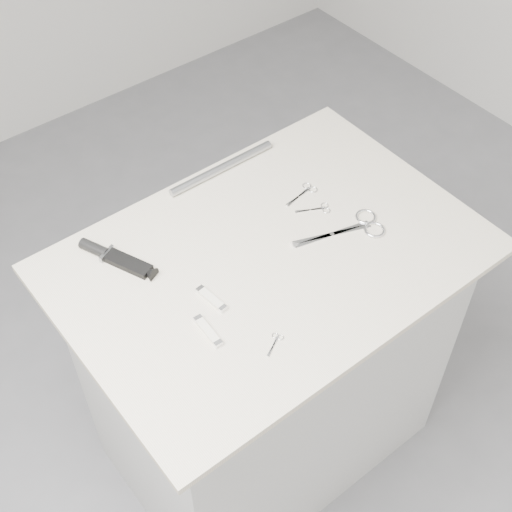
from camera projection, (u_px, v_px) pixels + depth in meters
ground at (266, 439)px, 2.39m from camera, size 4.00×4.00×0.01m
plinth at (268, 364)px, 2.05m from camera, size 0.90×0.60×0.90m
display_board at (270, 258)px, 1.71m from camera, size 1.00×0.70×0.02m
large_shears at (357, 227)px, 1.76m from camera, size 0.23×0.13×0.01m
embroidery_scissors_a at (305, 192)px, 1.84m from camera, size 0.10×0.04×0.00m
embroidery_scissors_b at (318, 209)px, 1.80m from camera, size 0.09×0.06×0.00m
tiny_scissors at (275, 342)px, 1.53m from camera, size 0.06×0.04×0.00m
sheathed_knife at (113, 257)px, 1.69m from camera, size 0.10×0.19×0.02m
pocket_knife_a at (208, 331)px, 1.54m from camera, size 0.02×0.09×0.01m
pocket_knife_b at (211, 299)px, 1.60m from camera, size 0.03×0.09×0.01m
metal_rail at (222, 168)px, 1.89m from camera, size 0.32×0.02×0.02m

